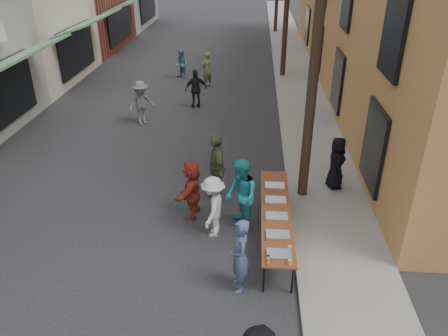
# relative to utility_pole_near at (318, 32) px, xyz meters

# --- Properties ---
(ground) EXTENTS (120.00, 120.00, 0.00)m
(ground) POSITION_rel_utility_pole_near_xyz_m (-4.30, -3.00, -4.50)
(ground) COLOR #28282B
(ground) RESTS_ON ground
(sidewalk) EXTENTS (2.20, 60.00, 0.10)m
(sidewalk) POSITION_rel_utility_pole_near_xyz_m (0.70, 12.00, -4.45)
(sidewalk) COLOR gray
(sidewalk) RESTS_ON ground
(utility_pole_near) EXTENTS (0.26, 0.26, 9.00)m
(utility_pole_near) POSITION_rel_utility_pole_near_xyz_m (0.00, 0.00, 0.00)
(utility_pole_near) COLOR #2D2116
(utility_pole_near) RESTS_ON ground
(serving_table) EXTENTS (0.70, 4.00, 0.75)m
(serving_table) POSITION_rel_utility_pole_near_xyz_m (-0.82, -1.95, -3.79)
(serving_table) COLOR brown
(serving_table) RESTS_ON ground
(catering_tray_sausage) EXTENTS (0.50, 0.33, 0.08)m
(catering_tray_sausage) POSITION_rel_utility_pole_near_xyz_m (-0.82, -3.60, -3.71)
(catering_tray_sausage) COLOR maroon
(catering_tray_sausage) RESTS_ON serving_table
(catering_tray_foil_b) EXTENTS (0.50, 0.33, 0.08)m
(catering_tray_foil_b) POSITION_rel_utility_pole_near_xyz_m (-0.82, -2.95, -3.71)
(catering_tray_foil_b) COLOR #B2B2B7
(catering_tray_foil_b) RESTS_ON serving_table
(catering_tray_buns) EXTENTS (0.50, 0.33, 0.08)m
(catering_tray_buns) POSITION_rel_utility_pole_near_xyz_m (-0.82, -2.25, -3.71)
(catering_tray_buns) COLOR tan
(catering_tray_buns) RESTS_ON serving_table
(catering_tray_foil_d) EXTENTS (0.50, 0.33, 0.08)m
(catering_tray_foil_d) POSITION_rel_utility_pole_near_xyz_m (-0.82, -1.55, -3.71)
(catering_tray_foil_d) COLOR #B2B2B7
(catering_tray_foil_d) RESTS_ON serving_table
(catering_tray_buns_end) EXTENTS (0.50, 0.33, 0.08)m
(catering_tray_buns_end) POSITION_rel_utility_pole_near_xyz_m (-0.82, -0.85, -3.71)
(catering_tray_buns_end) COLOR tan
(catering_tray_buns_end) RESTS_ON serving_table
(condiment_jar_a) EXTENTS (0.07, 0.07, 0.08)m
(condiment_jar_a) POSITION_rel_utility_pole_near_xyz_m (-1.04, -3.90, -3.71)
(condiment_jar_a) COLOR #A57F26
(condiment_jar_a) RESTS_ON serving_table
(condiment_jar_b) EXTENTS (0.07, 0.07, 0.08)m
(condiment_jar_b) POSITION_rel_utility_pole_near_xyz_m (-1.04, -3.80, -3.71)
(condiment_jar_b) COLOR #A57F26
(condiment_jar_b) RESTS_ON serving_table
(condiment_jar_c) EXTENTS (0.07, 0.07, 0.08)m
(condiment_jar_c) POSITION_rel_utility_pole_near_xyz_m (-1.04, -3.70, -3.71)
(condiment_jar_c) COLOR #A57F26
(condiment_jar_c) RESTS_ON serving_table
(cup_stack) EXTENTS (0.08, 0.08, 0.12)m
(cup_stack) POSITION_rel_utility_pole_near_xyz_m (-0.62, -3.85, -3.69)
(cup_stack) COLOR tan
(cup_stack) RESTS_ON serving_table
(guest_front_b) EXTENTS (0.51, 0.67, 1.66)m
(guest_front_b) POSITION_rel_utility_pole_near_xyz_m (-1.62, -3.75, -3.67)
(guest_front_b) COLOR #455686
(guest_front_b) RESTS_ON ground
(guest_front_c) EXTENTS (0.97, 1.10, 1.89)m
(guest_front_c) POSITION_rel_utility_pole_near_xyz_m (-1.68, -1.65, -3.56)
(guest_front_c) COLOR teal
(guest_front_c) RESTS_ON ground
(guest_front_d) EXTENTS (0.73, 1.09, 1.57)m
(guest_front_d) POSITION_rel_utility_pole_near_xyz_m (-2.32, -1.93, -3.71)
(guest_front_d) COLOR silver
(guest_front_d) RESTS_ON ground
(guest_front_e) EXTENTS (0.79, 1.20, 1.90)m
(guest_front_e) POSITION_rel_utility_pole_near_xyz_m (-2.39, -0.21, -3.55)
(guest_front_e) COLOR #5F6E40
(guest_front_e) RESTS_ON ground
(guest_queue_back) EXTENTS (0.67, 1.51, 1.58)m
(guest_queue_back) POSITION_rel_utility_pole_near_xyz_m (-2.94, -1.14, -3.71)
(guest_queue_back) COLOR #9D3322
(guest_queue_back) RESTS_ON ground
(server) EXTENTS (0.53, 0.77, 1.52)m
(server) POSITION_rel_utility_pole_near_xyz_m (0.93, 0.46, -3.64)
(server) COLOR black
(server) RESTS_ON sidewalk
(passerby_left) EXTENTS (1.25, 1.19, 1.70)m
(passerby_left) POSITION_rel_utility_pole_near_xyz_m (-5.75, 5.04, -3.65)
(passerby_left) COLOR slate
(passerby_left) RESTS_ON ground
(passerby_mid) EXTENTS (1.04, 0.73, 1.63)m
(passerby_mid) POSITION_rel_utility_pole_near_xyz_m (-3.89, 7.04, -3.68)
(passerby_mid) COLOR black
(passerby_mid) RESTS_ON ground
(passerby_right) EXTENTS (0.69, 0.73, 1.68)m
(passerby_right) POSITION_rel_utility_pole_near_xyz_m (-3.75, 9.96, -3.66)
(passerby_right) COLOR #64673B
(passerby_right) RESTS_ON ground
(passerby_far) EXTENTS (0.89, 0.88, 1.46)m
(passerby_far) POSITION_rel_utility_pole_near_xyz_m (-5.20, 11.32, -3.77)
(passerby_far) COLOR teal
(passerby_far) RESTS_ON ground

